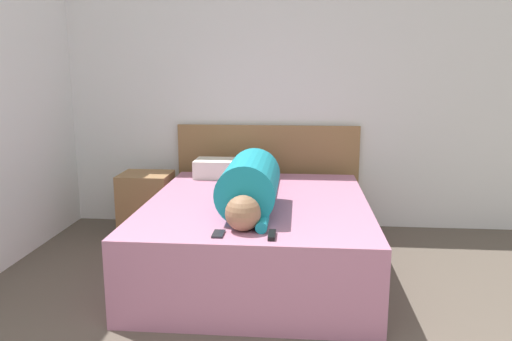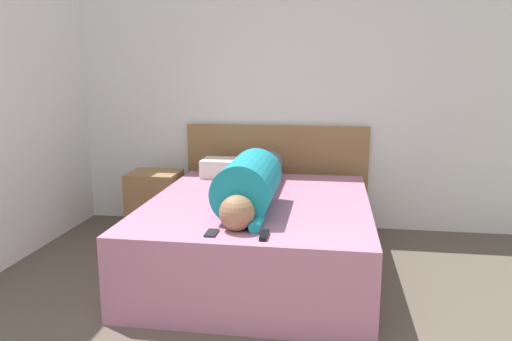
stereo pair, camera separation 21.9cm
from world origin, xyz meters
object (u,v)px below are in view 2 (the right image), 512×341
object	(u,v)px
pillow_near_headboard	(234,168)
cell_phone	(212,233)
nightstand	(155,203)
person_lying	(253,182)
bed	(259,236)
tv_remote	(264,235)

from	to	relation	value
pillow_near_headboard	cell_phone	xyz separation A→B (m)	(0.17, -1.56, -0.07)
nightstand	person_lying	world-z (taller)	person_lying
nightstand	pillow_near_headboard	xyz separation A→B (m)	(0.73, 0.04, 0.33)
bed	pillow_near_headboard	size ratio (longest dim) A/B	3.38
person_lying	tv_remote	size ratio (longest dim) A/B	11.43
person_lying	cell_phone	xyz separation A→B (m)	(-0.13, -0.69, -0.15)
nightstand	cell_phone	xyz separation A→B (m)	(0.90, -1.52, 0.26)
tv_remote	cell_phone	bearing A→B (deg)	177.82
bed	person_lying	distance (m)	0.44
person_lying	cell_phone	size ratio (longest dim) A/B	13.19
cell_phone	nightstand	bearing A→B (deg)	120.76
bed	cell_phone	bearing A→B (deg)	-101.48
nightstand	pillow_near_headboard	size ratio (longest dim) A/B	1.00
nightstand	person_lying	bearing A→B (deg)	-38.78
bed	pillow_near_headboard	world-z (taller)	pillow_near_headboard
person_lying	pillow_near_headboard	world-z (taller)	person_lying
person_lying	pillow_near_headboard	xyz separation A→B (m)	(-0.31, 0.88, -0.08)
bed	pillow_near_headboard	distance (m)	0.91
person_lying	cell_phone	bearing A→B (deg)	-101.01
person_lying	pillow_near_headboard	size ratio (longest dim) A/B	3.03
nightstand	person_lying	distance (m)	1.39
nightstand	person_lying	xyz separation A→B (m)	(1.04, -0.83, 0.42)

